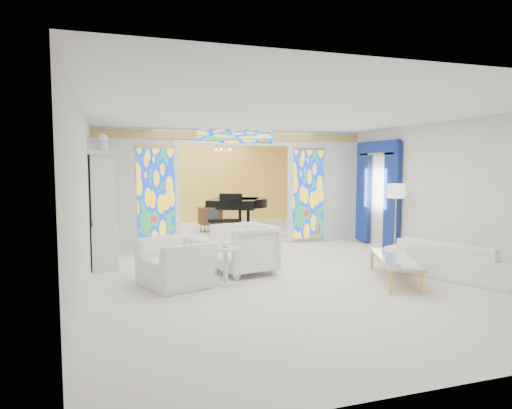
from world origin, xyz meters
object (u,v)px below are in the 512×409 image
object	(u,v)px
china_cabinet	(105,210)
armchair_right	(244,249)
tv_console	(210,216)
sofa	(453,259)
armchair_left	(177,262)
coffee_table	(394,259)
grand_piano	(239,204)

from	to	relation	value
china_cabinet	armchair_right	world-z (taller)	china_cabinet
tv_console	sofa	bearing A→B (deg)	-71.87
tv_console	armchair_right	bearing A→B (deg)	-105.03
armchair_left	sofa	size ratio (longest dim) A/B	0.52
china_cabinet	sofa	distance (m)	6.97
china_cabinet	armchair_right	xyz separation A→B (m)	(2.54, -1.64, -0.69)
coffee_table	tv_console	size ratio (longest dim) A/B	2.86
china_cabinet	sofa	size ratio (longest dim) A/B	1.16
china_cabinet	grand_piano	xyz separation A→B (m)	(3.89, 3.43, -0.26)
china_cabinet	sofa	world-z (taller)	china_cabinet
armchair_left	tv_console	xyz separation A→B (m)	(1.68, 4.90, 0.24)
coffee_table	grand_piano	xyz separation A→B (m)	(-1.09, 6.44, 0.52)
china_cabinet	tv_console	world-z (taller)	china_cabinet
china_cabinet	sofa	xyz separation A→B (m)	(6.17, -3.14, -0.83)
sofa	china_cabinet	bearing A→B (deg)	38.24
sofa	coffee_table	bearing A→B (deg)	59.01
sofa	grand_piano	distance (m)	6.98
armchair_left	china_cabinet	bearing A→B (deg)	-170.12
armchair_right	tv_console	size ratio (longest dim) A/B	1.51
china_cabinet	tv_console	bearing A→B (deg)	44.46
coffee_table	grand_piano	distance (m)	6.56
sofa	coffee_table	world-z (taller)	sofa
armchair_left	tv_console	distance (m)	5.19
china_cabinet	grand_piano	distance (m)	5.19
sofa	armchair_left	bearing A→B (deg)	53.31
china_cabinet	armchair_left	bearing A→B (deg)	-60.50
armchair_right	sofa	xyz separation A→B (m)	(3.62, -1.50, -0.14)
armchair_left	sofa	distance (m)	5.10
armchair_right	grand_piano	world-z (taller)	grand_piano
china_cabinet	armchair_right	size ratio (longest dim) A/B	2.56
china_cabinet	armchair_left	world-z (taller)	china_cabinet
armchair_left	sofa	xyz separation A→B (m)	(4.98, -1.05, -0.06)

